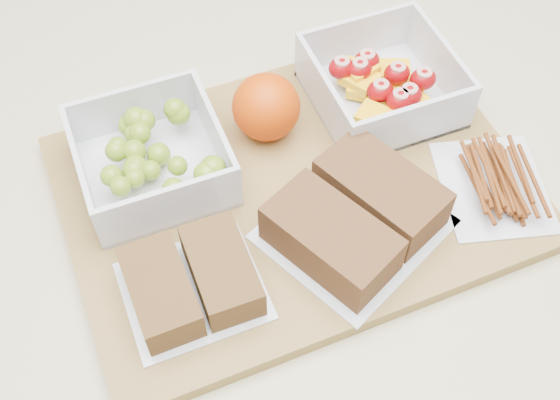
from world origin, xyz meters
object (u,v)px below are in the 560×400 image
at_px(sandwich_bag_center, 356,216).
at_px(pretzel_bag, 496,179).
at_px(grape_container, 153,156).
at_px(sandwich_bag_left, 192,282).
at_px(orange, 266,107).
at_px(fruit_container, 382,85).
at_px(cutting_board, 295,191).

bearing_deg(sandwich_bag_center, pretzel_bag, -2.15).
distance_m(sandwich_bag_center, pretzel_bag, 0.14).
height_order(grape_container, sandwich_bag_left, grape_container).
relative_size(grape_container, orange, 1.98).
xyz_separation_m(fruit_container, pretzel_bag, (0.05, -0.14, -0.01)).
bearing_deg(grape_container, orange, 5.35).
relative_size(cutting_board, pretzel_bag, 3.09).
distance_m(sandwich_bag_left, pretzel_bag, 0.29).
bearing_deg(sandwich_bag_center, grape_container, 138.88).
distance_m(orange, pretzel_bag, 0.22).
distance_m(cutting_board, grape_container, 0.14).
bearing_deg(fruit_container, sandwich_bag_left, -150.11).
height_order(orange, pretzel_bag, orange).
relative_size(grape_container, sandwich_bag_left, 1.14).
xyz_separation_m(sandwich_bag_left, sandwich_bag_center, (0.15, 0.01, 0.00)).
distance_m(cutting_board, sandwich_bag_left, 0.14).
relative_size(cutting_board, sandwich_bag_center, 2.26).
bearing_deg(orange, sandwich_bag_left, -129.94).
bearing_deg(grape_container, sandwich_bag_center, -41.12).
height_order(cutting_board, grape_container, grape_container).
bearing_deg(fruit_container, cutting_board, -150.50).
bearing_deg(sandwich_bag_left, orange, 50.06).
xyz_separation_m(fruit_container, sandwich_bag_center, (-0.09, -0.13, 0.00)).
relative_size(orange, sandwich_bag_center, 0.35).
height_order(fruit_container, orange, orange).
height_order(cutting_board, orange, orange).
relative_size(sandwich_bag_left, pretzel_bag, 0.84).
bearing_deg(orange, cutting_board, -90.01).
xyz_separation_m(cutting_board, fruit_container, (0.12, 0.07, 0.03)).
bearing_deg(sandwich_bag_center, orange, 102.34).
bearing_deg(sandwich_bag_center, fruit_container, 55.66).
xyz_separation_m(grape_container, sandwich_bag_center, (0.15, -0.13, -0.00)).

